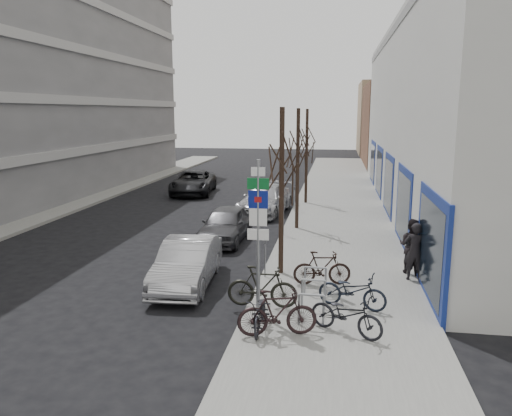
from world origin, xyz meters
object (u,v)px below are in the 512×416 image
(meter_front, at_px, (265,254))
(bike_near_right, at_px, (277,312))
(bike_far_inner, at_px, (322,268))
(pedestrian_near, at_px, (415,251))
(meter_back, at_px, (294,196))
(highway_sign_pole, at_px, (258,228))
(lane_car, at_px, (193,182))
(parked_car_front, at_px, (187,263))
(tree_near, at_px, (282,152))
(pedestrian_far, at_px, (411,246))
(parked_car_mid, at_px, (226,224))
(bike_mid_curb, at_px, (352,288))
(meter_mid, at_px, (283,218))
(tree_far, at_px, (307,134))
(bike_near_left, at_px, (261,310))
(parked_car_back, at_px, (265,200))
(bike_mid_inner, at_px, (262,286))
(tree_mid, at_px, (298,140))
(bike_rack, at_px, (313,290))

(meter_front, distance_m, bike_near_right, 4.29)
(bike_far_inner, height_order, pedestrian_near, pedestrian_near)
(bike_near_right, bearing_deg, meter_back, -11.76)
(highway_sign_pole, distance_m, lane_car, 20.77)
(parked_car_front, relative_size, pedestrian_near, 2.36)
(tree_near, xyz_separation_m, pedestrian_far, (4.20, 0.65, -3.03))
(meter_back, height_order, parked_car_mid, parked_car_mid)
(pedestrian_near, bearing_deg, highway_sign_pole, 40.19)
(lane_car, relative_size, pedestrian_far, 2.95)
(highway_sign_pole, relative_size, bike_mid_curb, 2.25)
(tree_near, height_order, meter_front, tree_near)
(tree_near, distance_m, meter_mid, 5.95)
(tree_far, relative_size, lane_car, 1.01)
(bike_near_left, bearing_deg, tree_far, 89.00)
(parked_car_back, xyz_separation_m, lane_car, (-5.59, 5.62, 0.01))
(meter_front, height_order, bike_mid_inner, meter_front)
(tree_far, xyz_separation_m, bike_near_right, (0.44, -17.69, -3.37))
(highway_sign_pole, height_order, pedestrian_far, highway_sign_pole)
(bike_near_right, distance_m, parked_car_back, 15.10)
(bike_mid_inner, distance_m, bike_far_inner, 2.56)
(meter_back, xyz_separation_m, bike_mid_curb, (2.68, -13.18, -0.20))
(highway_sign_pole, bearing_deg, bike_far_inner, 58.36)
(bike_mid_curb, relative_size, pedestrian_near, 1.01)
(tree_near, height_order, tree_mid, same)
(bike_rack, bearing_deg, lane_car, 115.11)
(bike_mid_inner, distance_m, parked_car_back, 13.34)
(meter_mid, xyz_separation_m, bike_far_inner, (1.82, -5.96, -0.23))
(parked_car_front, xyz_separation_m, pedestrian_near, (7.00, 1.21, 0.36))
(bike_rack, bearing_deg, meter_mid, 101.80)
(highway_sign_pole, height_order, bike_mid_inner, highway_sign_pole)
(meter_back, xyz_separation_m, bike_far_inner, (1.82, -11.46, -0.23))
(bike_rack, distance_m, bike_near_right, 1.95)
(parked_car_front, height_order, pedestrian_near, pedestrian_near)
(bike_far_inner, bearing_deg, parked_car_front, 84.36)
(meter_back, distance_m, bike_far_inner, 11.61)
(bike_mid_inner, bearing_deg, meter_mid, 1.99)
(tree_mid, height_order, pedestrian_near, tree_mid)
(meter_mid, distance_m, lane_car, 12.97)
(highway_sign_pole, relative_size, parked_car_front, 0.97)
(meter_back, xyz_separation_m, bike_mid_inner, (0.29, -13.51, -0.18))
(lane_car, xyz_separation_m, pedestrian_far, (11.78, -15.18, 0.31))
(parked_car_back, distance_m, lane_car, 7.93)
(tree_near, height_order, bike_near_left, tree_near)
(tree_near, relative_size, bike_near_right, 2.87)
(tree_far, relative_size, bike_near_left, 3.31)
(lane_car, bearing_deg, bike_near_right, -75.13)
(parked_car_mid, distance_m, pedestrian_near, 8.21)
(meter_front, relative_size, meter_mid, 1.00)
(bike_rack, height_order, pedestrian_near, pedestrian_near)
(lane_car, bearing_deg, tree_mid, -57.40)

